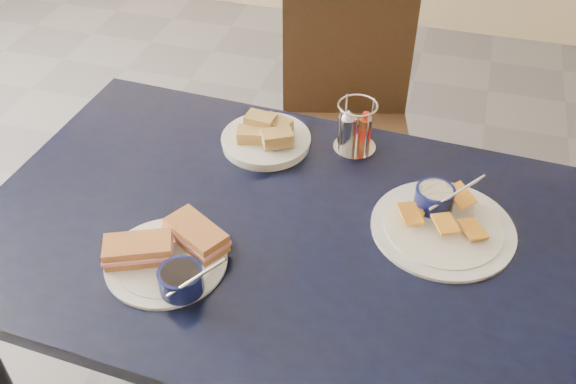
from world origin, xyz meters
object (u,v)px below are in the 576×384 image
(plantain_plate, at_px, (440,218))
(bread_basket, at_px, (266,138))
(condiment_caddy, at_px, (354,130))
(sandwich_plate, at_px, (170,255))
(dining_table, at_px, (271,243))
(chair_far, at_px, (352,112))

(plantain_plate, height_order, bread_basket, plantain_plate)
(bread_basket, height_order, condiment_caddy, condiment_caddy)
(sandwich_plate, bearing_deg, condiment_caddy, 60.51)
(sandwich_plate, bearing_deg, plantain_plate, 27.86)
(condiment_caddy, bearing_deg, bread_basket, -167.03)
(bread_basket, bearing_deg, dining_table, -70.88)
(condiment_caddy, bearing_deg, dining_table, -109.81)
(dining_table, bearing_deg, plantain_plate, 16.56)
(chair_far, xyz_separation_m, bread_basket, (-0.13, -0.54, 0.24))
(bread_basket, bearing_deg, plantain_plate, -20.65)
(plantain_plate, xyz_separation_m, bread_basket, (-0.46, 0.17, 0.01))
(bread_basket, bearing_deg, condiment_caddy, 12.97)
(sandwich_plate, distance_m, plantain_plate, 0.60)
(dining_table, height_order, plantain_plate, plantain_plate)
(chair_far, bearing_deg, plantain_plate, -65.07)
(sandwich_plate, relative_size, plantain_plate, 0.94)
(sandwich_plate, relative_size, condiment_caddy, 2.22)
(plantain_plate, bearing_deg, condiment_caddy, 137.46)
(dining_table, relative_size, plantain_plate, 4.27)
(bread_basket, xyz_separation_m, condiment_caddy, (0.22, 0.05, 0.03))
(dining_table, height_order, bread_basket, bread_basket)
(dining_table, relative_size, sandwich_plate, 4.53)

